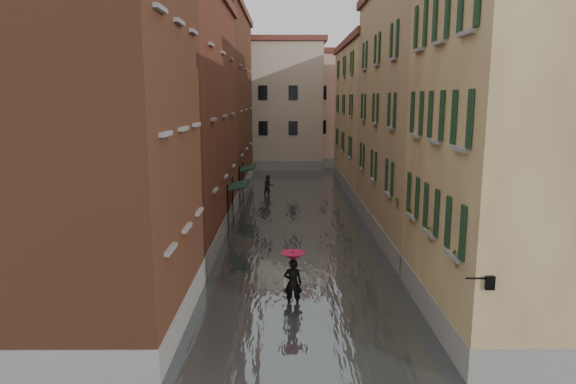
{
  "coord_description": "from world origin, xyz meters",
  "views": [
    {
      "loc": [
        -0.73,
        -18.15,
        7.54
      ],
      "look_at": [
        -0.62,
        6.41,
        3.0
      ],
      "focal_mm": 32.0,
      "sensor_mm": 36.0,
      "label": 1
    }
  ],
  "objects": [
    {
      "name": "building_end_cream",
      "position": [
        -3.0,
        38.0,
        6.5
      ],
      "size": [
        12.0,
        9.0,
        13.0
      ],
      "primitive_type": "cube",
      "color": "#B8A792",
      "rests_on": "ground"
    },
    {
      "name": "pedestrian_main",
      "position": [
        -0.48,
        -0.47,
        1.22
      ],
      "size": [
        0.92,
        0.92,
        2.06
      ],
      "color": "black",
      "rests_on": "ground"
    },
    {
      "name": "building_end_pink",
      "position": [
        6.0,
        40.0,
        6.0
      ],
      "size": [
        10.0,
        9.0,
        12.0
      ],
      "primitive_type": "cube",
      "color": "#CD9E90",
      "rests_on": "ground"
    },
    {
      "name": "ground",
      "position": [
        0.0,
        0.0,
        0.0
      ],
      "size": [
        120.0,
        120.0,
        0.0
      ],
      "primitive_type": "plane",
      "color": "#57575A",
      "rests_on": "ground"
    },
    {
      "name": "pedestrian_far",
      "position": [
        -2.06,
        20.47,
        0.85
      ],
      "size": [
        1.01,
        0.92,
        1.7
      ],
      "primitive_type": "imported",
      "rotation": [
        0.0,
        0.0,
        0.4
      ],
      "color": "black",
      "rests_on": "ground"
    },
    {
      "name": "building_right_near",
      "position": [
        7.0,
        -2.0,
        5.75
      ],
      "size": [
        6.0,
        8.0,
        11.5
      ],
      "primitive_type": "cube",
      "color": "#916D4A",
      "rests_on": "ground"
    },
    {
      "name": "awning_far",
      "position": [
        -3.49,
        18.43,
        2.46
      ],
      "size": [
        1.09,
        2.87,
        2.8
      ],
      "color": "#142E20",
      "rests_on": "ground"
    },
    {
      "name": "building_right_far",
      "position": [
        7.0,
        24.0,
        5.75
      ],
      "size": [
        6.0,
        16.0,
        11.5
      ],
      "primitive_type": "cube",
      "color": "#916D4A",
      "rests_on": "ground"
    },
    {
      "name": "building_left_far",
      "position": [
        -7.0,
        24.0,
        7.0
      ],
      "size": [
        6.0,
        16.0,
        14.0
      ],
      "primitive_type": "cube",
      "color": "brown",
      "rests_on": "ground"
    },
    {
      "name": "building_left_mid",
      "position": [
        -7.0,
        9.0,
        6.25
      ],
      "size": [
        6.0,
        14.0,
        12.5
      ],
      "primitive_type": "cube",
      "color": "brown",
      "rests_on": "ground"
    },
    {
      "name": "building_left_near",
      "position": [
        -7.0,
        -2.0,
        6.5
      ],
      "size": [
        6.0,
        8.0,
        13.0
      ],
      "primitive_type": "cube",
      "color": "brown",
      "rests_on": "ground"
    },
    {
      "name": "wall_lantern",
      "position": [
        4.33,
        -6.0,
        3.01
      ],
      "size": [
        0.71,
        0.22,
        0.35
      ],
      "color": "black",
      "rests_on": "ground"
    },
    {
      "name": "building_right_mid",
      "position": [
        7.0,
        9.0,
        6.5
      ],
      "size": [
        6.0,
        14.0,
        13.0
      ],
      "primitive_type": "cube",
      "color": "#9D7D5F",
      "rests_on": "ground"
    },
    {
      "name": "awning_near",
      "position": [
        -3.49,
        11.03,
        2.46
      ],
      "size": [
        1.09,
        2.77,
        2.8
      ],
      "color": "#142E20",
      "rests_on": "ground"
    },
    {
      "name": "floodwater",
      "position": [
        0.0,
        13.0,
        0.1
      ],
      "size": [
        10.0,
        60.0,
        0.2
      ],
      "primitive_type": "cube",
      "color": "#505758",
      "rests_on": "ground"
    },
    {
      "name": "window_planters",
      "position": [
        4.12,
        -0.74,
        3.51
      ],
      "size": [
        0.59,
        8.42,
        0.84
      ],
      "color": "brown",
      "rests_on": "ground"
    }
  ]
}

